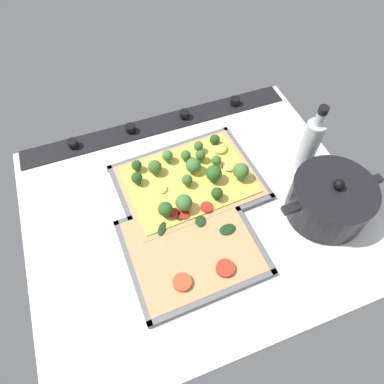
# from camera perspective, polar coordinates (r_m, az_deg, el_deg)

# --- Properties ---
(ground_plane) EXTENTS (0.81, 0.69, 0.03)m
(ground_plane) POSITION_cam_1_polar(r_m,az_deg,el_deg) (0.87, 0.68, -3.31)
(ground_plane) COLOR silver
(stove_control_panel) EXTENTS (0.78, 0.07, 0.03)m
(stove_control_panel) POSITION_cam_1_polar(r_m,az_deg,el_deg) (1.04, -5.56, 11.04)
(stove_control_panel) COLOR black
(stove_control_panel) RESTS_ON ground_plane
(baking_tray_front) EXTENTS (0.37, 0.28, 0.01)m
(baking_tray_front) POSITION_cam_1_polar(r_m,az_deg,el_deg) (0.90, -0.53, 1.50)
(baking_tray_front) COLOR slate
(baking_tray_front) RESTS_ON ground_plane
(broccoli_pizza) EXTENTS (0.34, 0.26, 0.06)m
(broccoli_pizza) POSITION_cam_1_polar(r_m,az_deg,el_deg) (0.88, -0.19, 2.31)
(broccoli_pizza) COLOR tan
(broccoli_pizza) RESTS_ON baking_tray_front
(baking_tray_back) EXTENTS (0.30, 0.27, 0.01)m
(baking_tray_back) POSITION_cam_1_polar(r_m,az_deg,el_deg) (0.80, -0.04, -9.11)
(baking_tray_back) COLOR slate
(baking_tray_back) RESTS_ON ground_plane
(veggie_pizza_back) EXTENTS (0.28, 0.24, 0.02)m
(veggie_pizza_back) POSITION_cam_1_polar(r_m,az_deg,el_deg) (0.80, 0.07, -8.82)
(veggie_pizza_back) COLOR tan
(veggie_pizza_back) RESTS_ON baking_tray_back
(cooking_pot) EXTENTS (0.26, 0.19, 0.12)m
(cooking_pot) POSITION_cam_1_polar(r_m,az_deg,el_deg) (0.87, 21.59, -1.22)
(cooking_pot) COLOR black
(cooking_pot) RESTS_ON ground_plane
(oil_bottle) EXTENTS (0.05, 0.05, 0.20)m
(oil_bottle) POSITION_cam_1_polar(r_m,az_deg,el_deg) (0.92, 18.68, 7.48)
(oil_bottle) COLOR #B7BCC6
(oil_bottle) RESTS_ON ground_plane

